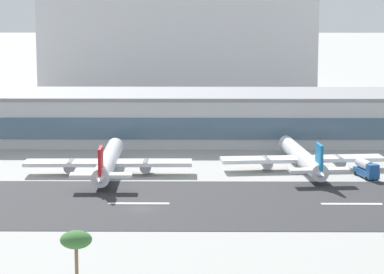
{
  "coord_description": "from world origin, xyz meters",
  "views": [
    {
      "loc": [
        11.21,
        -165.39,
        41.82
      ],
      "look_at": [
        9.44,
        35.94,
        8.12
      ],
      "focal_mm": 82.8,
      "sensor_mm": 36.0,
      "label": 1
    }
  ],
  "objects": [
    {
      "name": "runway_centreline_dash_5",
      "position": [
        41.19,
        4.49,
        0.09
      ],
      "size": [
        12.0,
        1.2,
        0.01
      ],
      "primitive_type": "cube",
      "color": "white",
      "rests_on": "runway_strip"
    },
    {
      "name": "distant_hotel_block",
      "position": [
        2.91,
        177.86,
        22.82
      ],
      "size": [
        103.27,
        38.39,
        45.65
      ],
      "primitive_type": "cube",
      "color": "#BCBCC1",
      "rests_on": "ground_plane"
    },
    {
      "name": "runway_centreline_dash_4",
      "position": [
        -0.77,
        4.49,
        0.09
      ],
      "size": [
        12.0,
        1.2,
        0.01
      ],
      "primitive_type": "cube",
      "color": "white",
      "rests_on": "runway_strip"
    },
    {
      "name": "palm_tree_3",
      "position": [
        -4.94,
        -53.83,
        9.27
      ],
      "size": [
        4.2,
        4.2,
        10.67
      ],
      "color": "brown",
      "rests_on": "ground_plane"
    },
    {
      "name": "terminal_building",
      "position": [
        11.67,
        78.13,
        6.81
      ],
      "size": [
        218.12,
        28.98,
        13.61
      ],
      "color": "#B7BABC",
      "rests_on": "ground_plane"
    },
    {
      "name": "airliner_red_tail_gate_0",
      "position": [
        -9.67,
        31.63,
        2.98
      ],
      "size": [
        38.3,
        44.84,
        9.36
      ],
      "rotation": [
        0.0,
        0.0,
        1.58
      ],
      "color": "white",
      "rests_on": "ground_plane"
    },
    {
      "name": "runway_strip",
      "position": [
        0.0,
        4.49,
        0.04
      ],
      "size": [
        800.0,
        40.72,
        0.08
      ],
      "primitive_type": "cube",
      "color": "#2D2D30",
      "rests_on": "ground_plane"
    },
    {
      "name": "airliner_blue_tail_gate_1",
      "position": [
        35.35,
        37.22,
        2.88
      ],
      "size": [
        38.64,
        43.3,
        9.05
      ],
      "rotation": [
        0.0,
        0.0,
        1.67
      ],
      "color": "silver",
      "rests_on": "ground_plane"
    },
    {
      "name": "ground_plane",
      "position": [
        0.0,
        0.0,
        0.0
      ],
      "size": [
        1400.0,
        1400.0,
        0.0
      ],
      "primitive_type": "plane",
      "color": "#9E9E99"
    },
    {
      "name": "service_fuel_truck_0",
      "position": [
        48.66,
        29.42,
        2.03
      ],
      "size": [
        4.61,
        8.88,
        3.95
      ],
      "rotation": [
        0.0,
        0.0,
        4.96
      ],
      "color": "#23569E",
      "rests_on": "ground_plane"
    }
  ]
}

